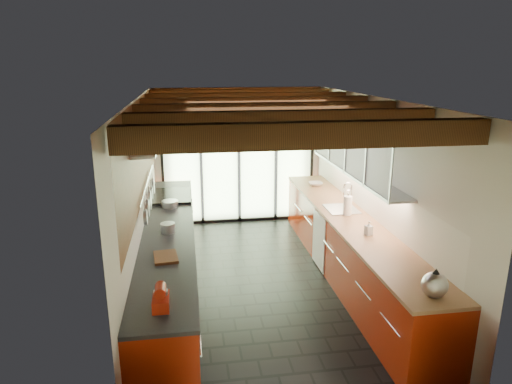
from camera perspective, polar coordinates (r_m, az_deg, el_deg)
ground at (r=6.65m, az=0.74°, el=-11.35°), size 5.50×5.50×0.00m
room_shell at (r=6.08m, az=0.80°, el=2.64°), size 5.50×5.50×5.50m
ceiling_beams at (r=6.31m, az=0.25°, el=10.59°), size 3.14×5.06×4.90m
glass_door at (r=8.69m, az=-2.17°, el=6.74°), size 2.95×0.10×2.90m
left_counter at (r=6.39m, az=-10.72°, el=-8.28°), size 0.68×5.00×0.92m
range_stove at (r=7.73m, az=-10.44°, el=-3.83°), size 0.66×0.90×0.97m
right_counter at (r=6.77m, az=11.53°, el=-6.89°), size 0.68×5.00×0.92m
sink_assembly at (r=6.95m, az=10.74°, el=-1.84°), size 0.45×0.52×0.43m
upper_cabinets_right at (r=6.70m, az=12.57°, el=5.23°), size 0.34×3.00×3.00m
left_wall_fixtures at (r=6.15m, az=-13.14°, el=4.22°), size 0.28×2.60×0.96m
stand_mixer at (r=4.29m, az=-11.80°, el=-12.84°), size 0.15×0.26×0.24m
pot_large at (r=6.05m, az=-10.97°, el=-4.40°), size 0.21×0.21×0.12m
pot_small at (r=7.07m, az=-10.69°, el=-1.46°), size 0.29×0.29×0.10m
cutting_board at (r=5.29m, az=-11.22°, el=-7.98°), size 0.30×0.39×0.03m
kettle at (r=4.68m, az=21.45°, el=-10.59°), size 0.31×0.34×0.29m
paper_towel at (r=6.69m, az=11.38°, el=-1.70°), size 0.13×0.13×0.34m
soap_bottle at (r=6.01m, az=13.91°, el=-4.40°), size 0.10×0.10×0.18m
bowl at (r=8.22m, az=7.46°, el=1.01°), size 0.26×0.26×0.06m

